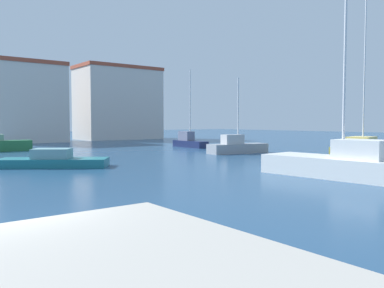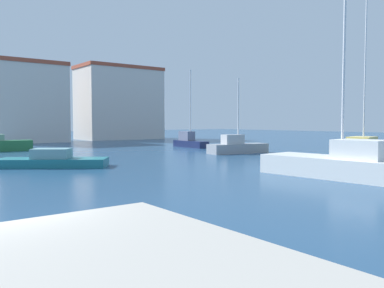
% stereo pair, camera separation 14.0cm
% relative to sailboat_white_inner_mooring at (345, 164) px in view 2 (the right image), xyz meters
% --- Properties ---
extents(water, '(160.00, 160.00, 0.00)m').
position_rel_sailboat_white_inner_mooring_xyz_m(water, '(-0.57, 17.94, -0.67)').
color(water, navy).
rests_on(water, ground).
extents(sailboat_white_inner_mooring, '(3.08, 7.87, 12.70)m').
position_rel_sailboat_white_inner_mooring_xyz_m(sailboat_white_inner_mooring, '(0.00, 0.00, 0.00)').
color(sailboat_white_inner_mooring, white).
rests_on(sailboat_white_inner_mooring, water).
extents(sailboat_navy_far_left, '(1.32, 4.76, 7.97)m').
position_rel_sailboat_white_inner_mooring_xyz_m(sailboat_navy_far_left, '(7.89, 22.58, -0.02)').
color(sailboat_navy_far_left, '#19234C').
rests_on(sailboat_navy_far_left, water).
extents(motorboat_teal_outer_mooring, '(6.21, 5.18, 1.08)m').
position_rel_sailboat_white_inner_mooring_xyz_m(motorboat_teal_outer_mooring, '(-9.39, 12.97, -0.29)').
color(motorboat_teal_outer_mooring, '#1E707A').
rests_on(motorboat_teal_outer_mooring, water).
extents(motorboat_green_distant_north, '(5.14, 2.33, 1.51)m').
position_rel_sailboat_white_inner_mooring_xyz_m(motorboat_green_distant_north, '(-8.90, 28.41, -0.11)').
color(motorboat_green_distant_north, '#28703D').
rests_on(motorboat_green_distant_north, water).
extents(sailboat_grey_center_channel, '(5.43, 2.35, 6.30)m').
position_rel_sailboat_white_inner_mooring_xyz_m(sailboat_grey_center_channel, '(6.24, 13.75, -0.10)').
color(sailboat_grey_center_channel, gray).
rests_on(sailboat_grey_center_channel, water).
extents(sailboat_yellow_near_pier, '(8.94, 4.47, 13.61)m').
position_rel_sailboat_white_inner_mooring_xyz_m(sailboat_yellow_near_pier, '(14.78, 7.43, -0.13)').
color(sailboat_yellow_near_pier, gold).
rests_on(sailboat_yellow_near_pier, water).
extents(warehouse_block, '(8.69, 8.34, 10.25)m').
position_rel_sailboat_white_inner_mooring_xyz_m(warehouse_block, '(-2.54, 43.85, 4.47)').
color(warehouse_block, beige).
rests_on(warehouse_block, ground).
extents(harbor_office, '(12.07, 7.11, 10.89)m').
position_rel_sailboat_white_inner_mooring_xyz_m(harbor_office, '(11.09, 44.55, 4.79)').
color(harbor_office, beige).
rests_on(harbor_office, ground).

